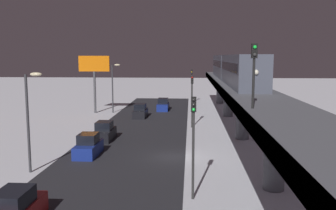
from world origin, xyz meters
name	(u,v)px	position (x,y,z in m)	size (l,w,h in m)	color
ground_plane	(174,157)	(0.00, 0.00, 0.00)	(240.00, 240.00, 0.00)	white
avenue_asphalt	(124,156)	(4.46, 0.00, 0.00)	(11.00, 90.19, 0.01)	#28282D
elevated_railway	(255,103)	(-6.93, 0.00, 4.83)	(5.00, 90.19, 5.59)	slate
subway_train	(232,67)	(-7.03, -18.66, 7.37)	(2.94, 36.87, 3.40)	#4C5160
rail_signal	(254,64)	(-5.32, 8.56, 8.32)	(0.36, 0.41, 4.00)	black
sedan_blue	(163,105)	(3.06, -28.17, 0.78)	(1.91, 4.37, 1.97)	navy
sedan_blue_2	(88,146)	(7.66, -0.09, 0.80)	(1.80, 4.08, 1.97)	navy
sedan_black	(104,132)	(7.66, -6.20, 0.80)	(1.80, 4.17, 1.97)	black
sedan_black_2	(140,112)	(5.86, -21.03, 0.80)	(1.80, 4.46, 1.97)	black
traffic_light_near	(193,133)	(-1.64, 9.53, 4.20)	(0.32, 0.44, 6.40)	#2D2D2D
traffic_light_mid	(192,94)	(-1.64, -13.57, 4.20)	(0.32, 0.44, 6.40)	#2D2D2D
traffic_light_far	(192,81)	(-1.64, -36.68, 4.20)	(0.32, 0.44, 6.40)	#2D2D2D
commercial_billboard	(94,69)	(13.48, -24.59, 6.83)	(4.80, 0.36, 8.90)	#4C4C51
street_lamp_near	(30,110)	(10.53, 5.00, 4.81)	(1.35, 0.44, 7.65)	#38383D
street_lamp_far	(114,82)	(10.53, -25.00, 4.81)	(1.35, 0.44, 7.65)	#38383D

